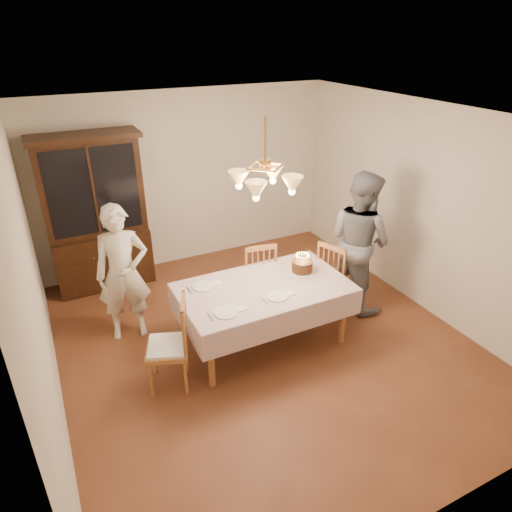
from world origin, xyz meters
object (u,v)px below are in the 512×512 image
elderly_woman (123,274)px  birthday_cake (302,267)px  china_hutch (96,216)px  dining_table (264,292)px  chair_far_side (256,279)px

elderly_woman → birthday_cake: size_ratio=5.52×
china_hutch → dining_table: bearing=-58.0°
elderly_woman → birthday_cake: elderly_woman is taller
china_hutch → chair_far_side: 2.36m
china_hutch → birthday_cake: 2.93m
china_hutch → birthday_cake: bearing=-47.7°
dining_table → elderly_woman: size_ratio=1.15×
dining_table → china_hutch: china_hutch is taller
elderly_woman → dining_table: bearing=-22.8°
birthday_cake → chair_far_side: bearing=117.9°
china_hutch → chair_far_side: bearing=-43.6°
dining_table → chair_far_side: bearing=70.1°
dining_table → chair_far_side: size_ratio=1.90×
dining_table → chair_far_side: chair_far_side is taller
elderly_woman → birthday_cake: bearing=-12.2°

